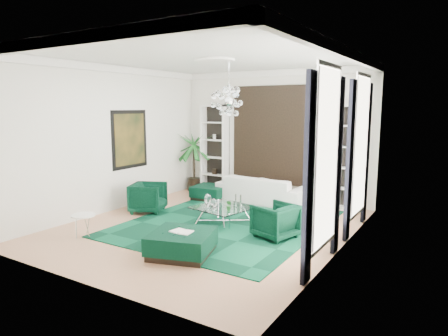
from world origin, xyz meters
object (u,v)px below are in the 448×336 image
Objects in this scene: armchair_right at (275,221)px; palm at (194,153)px; ottoman_front at (182,243)px; side_table at (84,226)px; armchair_left at (148,198)px; ottoman_side at (210,192)px; sofa at (263,190)px; coffee_table at (223,215)px.

palm reaches higher than armchair_right.
side_table is at bearing -173.35° from ottoman_front.
palm reaches higher than armchair_left.
ottoman_side is 1.83× the size of side_table.
sofa is at bearing 15.57° from ottoman_side.
side_table reaches higher than ottoman_front.
coffee_table is 1.09× the size of ottoman_front.
armchair_right is 4.05m from side_table.
armchair_left is 0.77× the size of ottoman_front.
ottoman_side is at bearing 18.26° from sofa.
palm is (-1.15, 0.80, 1.02)m from ottoman_side.
armchair_right is (1.60, -2.66, -0.02)m from sofa.
armchair_left is 2.25m from coffee_table.
armchair_left reaches higher than coffee_table.
armchair_left is 2.15m from ottoman_side.
ottoman_front reaches higher than ottoman_side.
palm reaches higher than side_table.
armchair_left is 1.06× the size of armchair_right.
armchair_left reaches higher than ottoman_front.
ottoman_side is (0.56, 2.07, -0.18)m from armchair_left.
coffee_table is 2.40× the size of side_table.
armchair_left reaches higher than ottoman_side.
ottoman_front is (0.53, -4.48, -0.16)m from sofa.
side_table is 0.20× the size of palm.
sofa is 2.87× the size of ottoman_side.
armchair_left is 0.71× the size of coffee_table.
armchair_left is at bearing 52.63° from sofa.
armchair_left is at bearing -176.98° from coffee_table.
palm reaches higher than sofa.
palm is at bearing -12.10° from armchair_left.
sofa is at bearing 93.41° from coffee_table.
sofa is 2.84m from palm.
ottoman_front is (-1.07, -1.82, -0.15)m from armchair_right.
ottoman_front is at bearing 6.65° from side_table.
ottoman_front is 5.91m from palm.
sofa is 5.11m from side_table.
coffee_table is 2.57m from ottoman_side.
coffee_table is at bearing 96.09° from sofa.
ottoman_front is (0.39, -2.11, 0.01)m from coffee_table.
side_table reaches higher than coffee_table.
coffee_table is at bearing -49.31° from ottoman_side.
ottoman_side is 4.55m from ottoman_front.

